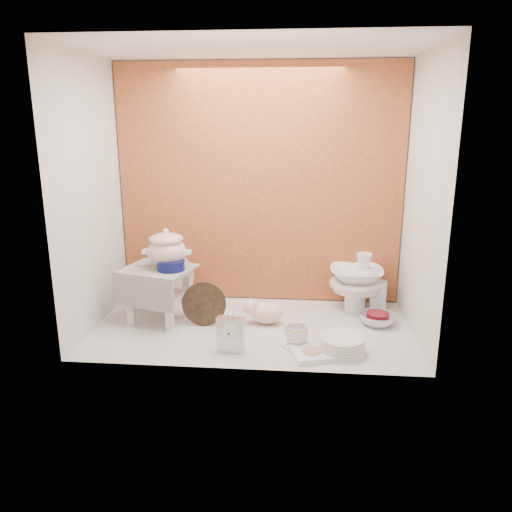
{
  "coord_description": "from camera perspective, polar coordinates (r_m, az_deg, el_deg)",
  "views": [
    {
      "loc": [
        0.26,
        -2.65,
        1.15
      ],
      "look_at": [
        0.02,
        0.02,
        0.42
      ],
      "focal_mm": 35.08,
      "sensor_mm": 36.0,
      "label": 1
    }
  ],
  "objects": [
    {
      "name": "ground",
      "position": [
        2.9,
        -0.43,
        -8.12
      ],
      "size": [
        1.8,
        1.8,
        0.0
      ],
      "primitive_type": "plane",
      "color": "silver",
      "rests_on": "ground"
    },
    {
      "name": "niche_shell",
      "position": [
        2.85,
        -0.12,
        10.81
      ],
      "size": [
        1.86,
        1.03,
        1.53
      ],
      "color": "#C65C31",
      "rests_on": "ground"
    },
    {
      "name": "step_stool",
      "position": [
        2.99,
        -11.0,
        -4.34
      ],
      "size": [
        0.46,
        0.42,
        0.32
      ],
      "primitive_type": null,
      "rotation": [
        0.0,
        0.0,
        -0.27
      ],
      "color": "silver",
      "rests_on": "ground"
    },
    {
      "name": "soup_tureen",
      "position": [
        2.92,
        -10.17,
        0.92
      ],
      "size": [
        0.3,
        0.3,
        0.23
      ],
      "primitive_type": null,
      "rotation": [
        0.0,
        0.0,
        -0.12
      ],
      "color": "white",
      "rests_on": "step_stool"
    },
    {
      "name": "cobalt_bowl",
      "position": [
        2.88,
        -9.66,
        -1.04
      ],
      "size": [
        0.18,
        0.18,
        0.06
      ],
      "primitive_type": "cylinder",
      "rotation": [
        0.0,
        0.0,
        -0.18
      ],
      "color": "#0A0F4C",
      "rests_on": "step_stool"
    },
    {
      "name": "floral_platter",
      "position": [
        3.29,
        -10.1,
        -2.35
      ],
      "size": [
        0.36,
        0.18,
        0.34
      ],
      "primitive_type": null,
      "rotation": [
        0.0,
        0.0,
        0.17
      ],
      "color": "beige",
      "rests_on": "ground"
    },
    {
      "name": "blue_white_vase",
      "position": [
        3.28,
        -11.3,
        -3.31
      ],
      "size": [
        0.28,
        0.28,
        0.25
      ],
      "primitive_type": "imported",
      "rotation": [
        0.0,
        0.0,
        -0.18
      ],
      "color": "white",
      "rests_on": "ground"
    },
    {
      "name": "lacquer_tray",
      "position": [
        2.9,
        -5.95,
        -5.47
      ],
      "size": [
        0.26,
        0.06,
        0.26
      ],
      "primitive_type": null,
      "rotation": [
        0.0,
        0.0,
        0.05
      ],
      "color": "black",
      "rests_on": "ground"
    },
    {
      "name": "mantel_clock",
      "position": [
        2.58,
        -2.9,
        -8.74
      ],
      "size": [
        0.15,
        0.07,
        0.21
      ],
      "primitive_type": "cube",
      "rotation": [
        0.0,
        0.0,
        -0.13
      ],
      "color": "silver",
      "rests_on": "ground"
    },
    {
      "name": "plush_pig",
      "position": [
        2.92,
        1.24,
        -6.48
      ],
      "size": [
        0.27,
        0.23,
        0.14
      ],
      "primitive_type": "ellipsoid",
      "rotation": [
        0.0,
        0.0,
        -0.33
      ],
      "color": "beige",
      "rests_on": "ground"
    },
    {
      "name": "teacup_saucer",
      "position": [
        2.69,
        4.6,
        -10.01
      ],
      "size": [
        0.2,
        0.2,
        0.01
      ],
      "primitive_type": "cylinder",
      "rotation": [
        0.0,
        0.0,
        0.29
      ],
      "color": "white",
      "rests_on": "ground"
    },
    {
      "name": "gold_rim_teacup",
      "position": [
        2.67,
        4.63,
        -8.94
      ],
      "size": [
        0.16,
        0.16,
        0.1
      ],
      "primitive_type": "imported",
      "rotation": [
        0.0,
        0.0,
        -0.42
      ],
      "color": "white",
      "rests_on": "teacup_saucer"
    },
    {
      "name": "lattice_dish",
      "position": [
        2.58,
        6.39,
        -11.0
      ],
      "size": [
        0.24,
        0.24,
        0.03
      ],
      "primitive_type": "cube",
      "rotation": [
        0.0,
        0.0,
        0.3
      ],
      "color": "white",
      "rests_on": "ground"
    },
    {
      "name": "dinner_plate_stack",
      "position": [
        2.62,
        9.78,
        -9.95
      ],
      "size": [
        0.31,
        0.31,
        0.09
      ],
      "primitive_type": "cylinder",
      "rotation": [
        0.0,
        0.0,
        -0.32
      ],
      "color": "white",
      "rests_on": "ground"
    },
    {
      "name": "crystal_bowl",
      "position": [
        3.01,
        13.68,
        -7.02
      ],
      "size": [
        0.22,
        0.22,
        0.07
      ],
      "primitive_type": "imported",
      "rotation": [
        0.0,
        0.0,
        0.05
      ],
      "color": "silver",
      "rests_on": "ground"
    },
    {
      "name": "clear_glass_vase",
      "position": [
        3.17,
        13.73,
        -4.56
      ],
      "size": [
        0.12,
        0.12,
        0.2
      ],
      "primitive_type": "cylinder",
      "rotation": [
        0.0,
        0.0,
        -0.27
      ],
      "color": "silver",
      "rests_on": "ground"
    },
    {
      "name": "porcelain_tower",
      "position": [
        3.15,
        11.33,
        -2.9
      ],
      "size": [
        0.35,
        0.35,
        0.37
      ],
      "primitive_type": null,
      "rotation": [
        0.0,
        0.0,
        -0.06
      ],
      "color": "white",
      "rests_on": "ground"
    }
  ]
}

